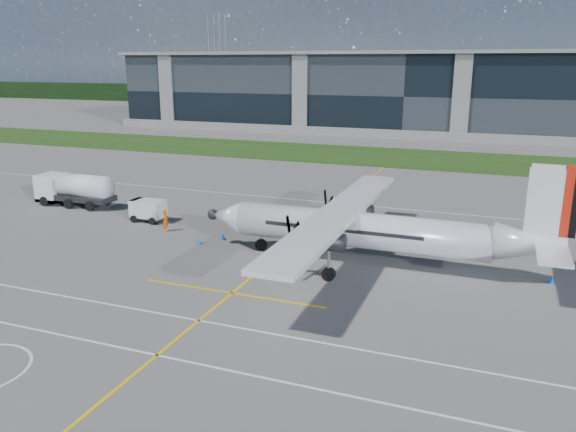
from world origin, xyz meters
name	(u,v)px	position (x,y,z in m)	size (l,w,h in m)	color
ground	(363,165)	(0.00, 40.00, 0.00)	(400.00, 400.00, 0.00)	#565451
grass_strip	(376,156)	(0.00, 48.00, 0.02)	(400.00, 18.00, 0.04)	#1F3F11
terminal_building	(412,94)	(0.00, 80.00, 7.50)	(120.00, 20.00, 15.00)	black
tree_line	(444,99)	(0.00, 140.00, 3.00)	(400.00, 6.00, 6.00)	black
pylon_west	(217,58)	(-80.00, 150.00, 15.00)	(9.00, 4.60, 30.00)	gray
yellow_taxiway_centerline	(315,224)	(3.00, 10.00, 0.01)	(0.20, 70.00, 0.01)	yellow
white_lane_line	(105,344)	(0.00, -14.00, 0.01)	(90.00, 0.15, 0.01)	white
turboprop_aircraft	(373,210)	(9.70, 2.00, 3.86)	(24.79, 25.71, 7.71)	silver
fuel_tanker_truck	(70,189)	(-21.43, 7.95, 1.57)	(8.40, 2.73, 3.15)	silver
baggage_tug	(148,211)	(-11.04, 5.83, 0.94)	(3.14, 1.88, 1.88)	silver
ground_crew_person	(166,219)	(-7.93, 3.76, 1.06)	(0.86, 0.61, 2.11)	#F25907
safety_cone_tail	(552,280)	(21.21, 2.60, 0.25)	(0.36, 0.36, 0.50)	blue
safety_cone_fwd	(199,240)	(-3.67, 1.80, 0.25)	(0.36, 0.36, 0.50)	blue
safety_cone_nose_stbd	(223,237)	(-2.41, 3.33, 0.25)	(0.36, 0.36, 0.50)	blue
safety_cone_stbdwing	(370,212)	(6.68, 14.91, 0.25)	(0.36, 0.36, 0.50)	blue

